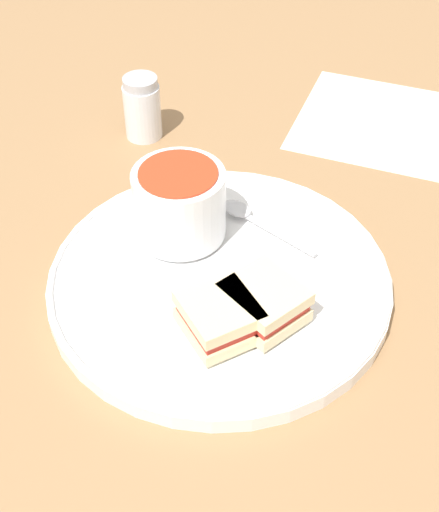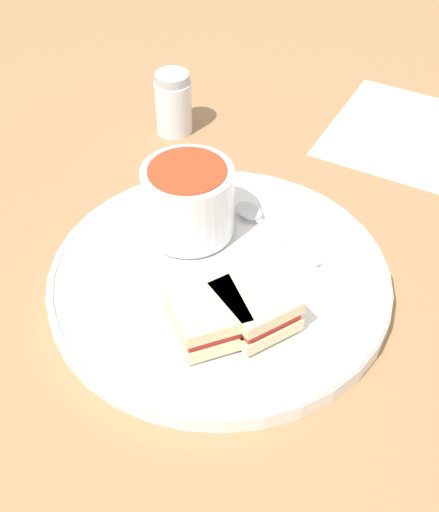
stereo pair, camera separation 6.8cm
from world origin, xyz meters
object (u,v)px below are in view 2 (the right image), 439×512
object	(u,v)px
soup_bowl	(188,200)
spoon	(255,216)
sandwich_half_near	(208,316)
salt_shaker	(173,103)
sandwich_half_far	(255,306)

from	to	relation	value
soup_bowl	spoon	xyz separation A→B (m)	(0.05, -0.05, -0.03)
sandwich_half_near	salt_shaker	xyz separation A→B (m)	(0.27, 0.23, -0.00)
sandwich_half_near	sandwich_half_far	size ratio (longest dim) A/B	1.04
sandwich_half_far	soup_bowl	bearing A→B (deg)	59.16
sandwich_half_far	sandwich_half_near	bearing A→B (deg)	137.82
spoon	sandwich_half_far	bearing A→B (deg)	137.71
soup_bowl	sandwich_half_near	world-z (taller)	soup_bowl
soup_bowl	sandwich_half_far	distance (m)	0.14
sandwich_half_near	sandwich_half_far	bearing A→B (deg)	-42.18
soup_bowl	sandwich_half_near	distance (m)	0.14
soup_bowl	sandwich_half_far	xyz separation A→B (m)	(-0.07, -0.12, -0.02)
soup_bowl	sandwich_half_far	bearing A→B (deg)	-120.84
sandwich_half_near	sandwich_half_far	distance (m)	0.04
soup_bowl	salt_shaker	distance (m)	0.22
spoon	salt_shaker	size ratio (longest dim) A/B	1.49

